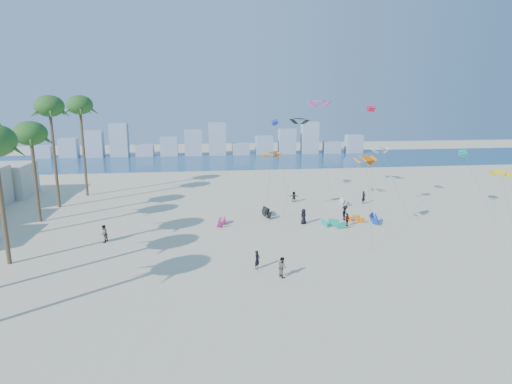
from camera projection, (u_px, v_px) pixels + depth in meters
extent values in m
plane|color=beige|center=(244.00, 294.00, 33.21)|extent=(220.00, 220.00, 0.00)
plane|color=navy|center=(213.00, 160.00, 102.89)|extent=(220.00, 220.00, 0.00)
imported|color=black|center=(257.00, 260.00, 37.93)|extent=(0.71, 0.74, 1.70)
imported|color=gray|center=(282.00, 267.00, 36.23)|extent=(0.93, 1.04, 1.76)
imported|color=black|center=(304.00, 216.00, 51.39)|extent=(1.08, 1.02, 1.86)
imported|color=gray|center=(347.00, 220.00, 50.57)|extent=(0.69, 0.97, 1.53)
imported|color=black|center=(345.00, 213.00, 52.89)|extent=(1.32, 1.37, 1.87)
imported|color=gray|center=(294.00, 197.00, 62.18)|extent=(1.47, 0.67, 1.53)
imported|color=black|center=(364.00, 197.00, 61.13)|extent=(0.79, 0.69, 1.82)
imported|color=gray|center=(104.00, 234.00, 44.81)|extent=(0.98, 1.10, 1.88)
cylinder|color=#595959|center=(269.00, 187.00, 52.63)|extent=(1.08, 2.86, 8.20)
cylinder|color=#595959|center=(292.00, 168.00, 54.21)|extent=(2.35, 2.60, 12.23)
cylinder|color=#595959|center=(395.00, 183.00, 54.37)|extent=(2.07, 5.36, 8.47)
cylinder|color=#595959|center=(282.00, 163.00, 61.01)|extent=(1.44, 5.70, 11.59)
cylinder|color=#595959|center=(371.00, 161.00, 54.84)|extent=(0.07, 2.15, 13.77)
cylinder|color=#595959|center=(509.00, 209.00, 44.82)|extent=(0.44, 4.39, 7.05)
cylinder|color=#595959|center=(325.00, 152.00, 61.46)|extent=(0.61, 5.93, 14.42)
cylinder|color=#595959|center=(478.00, 187.00, 52.64)|extent=(1.79, 5.18, 8.33)
cylinder|color=#595959|center=(369.00, 203.00, 43.72)|extent=(0.56, 4.24, 8.70)
cylinder|color=brown|center=(2.00, 204.00, 38.07)|extent=(0.40, 0.40, 11.24)
cylinder|color=brown|center=(35.00, 178.00, 51.41)|extent=(0.40, 0.40, 10.77)
ellipsoid|color=#285C20|center=(30.00, 133.00, 50.24)|extent=(3.80, 3.80, 2.85)
cylinder|color=brown|center=(55.00, 158.00, 57.88)|extent=(0.40, 0.40, 13.76)
ellipsoid|color=#285C20|center=(49.00, 106.00, 56.39)|extent=(3.80, 3.80, 2.85)
cylinder|color=brown|center=(84.00, 151.00, 64.91)|extent=(0.40, 0.40, 13.78)
ellipsoid|color=#285C20|center=(80.00, 105.00, 63.41)|extent=(3.80, 3.80, 2.85)
cube|color=beige|center=(3.00, 180.00, 65.26)|extent=(8.00, 7.00, 5.00)
cube|color=#9EADBF|center=(43.00, 152.00, 106.93)|extent=(4.40, 3.00, 3.00)
cube|color=#9EADBF|center=(69.00, 148.00, 107.52)|extent=(4.40, 3.00, 4.80)
cube|color=#9EADBF|center=(94.00, 144.00, 108.11)|extent=(4.40, 3.00, 6.60)
cube|color=#9EADBF|center=(119.00, 140.00, 108.70)|extent=(4.40, 3.00, 8.40)
cube|color=#9EADBF|center=(145.00, 150.00, 110.07)|extent=(4.40, 3.00, 3.00)
cube|color=#9EADBF|center=(169.00, 146.00, 110.66)|extent=(4.40, 3.00, 4.80)
cube|color=#9EADBF|center=(193.00, 143.00, 111.25)|extent=(4.40, 3.00, 6.60)
cube|color=#9EADBF|center=(217.00, 139.00, 111.84)|extent=(4.40, 3.00, 8.40)
cube|color=#9EADBF|center=(241.00, 149.00, 113.21)|extent=(4.40, 3.00, 3.00)
cube|color=#9EADBF|center=(264.00, 145.00, 113.80)|extent=(4.40, 3.00, 4.80)
cube|color=#9EADBF|center=(287.00, 141.00, 114.38)|extent=(4.40, 3.00, 6.60)
cube|color=#9EADBF|center=(310.00, 138.00, 114.97)|extent=(4.40, 3.00, 8.40)
cube|color=#9EADBF|center=(332.00, 147.00, 116.35)|extent=(4.40, 3.00, 3.00)
cube|color=#9EADBF|center=(354.00, 144.00, 116.93)|extent=(4.40, 3.00, 4.80)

